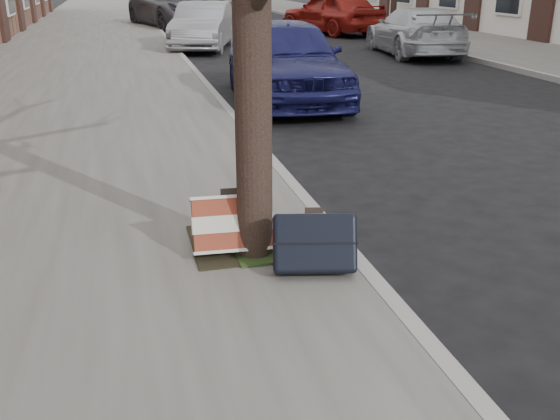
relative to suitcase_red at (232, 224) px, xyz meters
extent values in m
cube|color=slate|center=(-1.57, 13.95, -0.29)|extent=(5.00, 70.00, 0.12)
cube|color=slate|center=(9.93, 13.95, -0.29)|extent=(4.00, 70.00, 0.12)
cube|color=black|center=(0.13, 0.15, -0.22)|extent=(0.85, 0.85, 0.02)
cube|color=maroon|center=(0.00, 0.00, 0.00)|extent=(0.61, 0.36, 0.46)
cube|color=black|center=(0.50, -0.47, 0.00)|extent=(0.65, 0.46, 0.46)
imported|color=#16174A|center=(2.08, 6.29, 0.37)|extent=(1.93, 4.29, 1.43)
imported|color=#95969B|center=(1.74, 14.41, 0.31)|extent=(2.48, 4.23, 1.32)
imported|color=#3F3E43|center=(1.78, 22.06, 0.46)|extent=(4.03, 6.27, 1.61)
imported|color=#B4B7BC|center=(7.08, 11.66, 0.28)|extent=(2.27, 4.52, 1.26)
imported|color=maroon|center=(6.90, 18.11, 0.41)|extent=(3.11, 4.79, 1.52)
camera|label=1|loc=(-0.72, -4.30, 1.78)|focal=40.00mm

